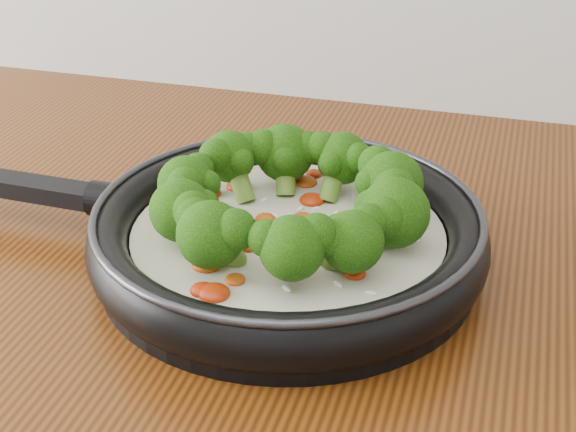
# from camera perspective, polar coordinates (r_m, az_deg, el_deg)

# --- Properties ---
(skillet) EXTENTS (0.54, 0.36, 0.10)m
(skillet) POSITION_cam_1_polar(r_m,az_deg,el_deg) (0.72, -0.17, -0.81)
(skillet) COLOR black
(skillet) RESTS_ON counter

